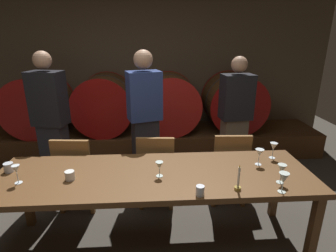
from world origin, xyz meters
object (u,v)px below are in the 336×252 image
guest_center (145,122)px  wine_glass_center_right (284,179)px  wine_barrel_far_right (233,102)px  chair_right (229,164)px  wine_glass_far_left (16,170)px  wine_barrel_center_right (170,103)px  chair_left (76,170)px  wine_barrel_center_left (105,104)px  cup_left (9,167)px  guest_left (52,124)px  cup_right (200,191)px  chair_center (156,167)px  dining_table (154,180)px  wine_glass_far_right (274,147)px  cup_center (70,175)px  wine_glass_left (159,166)px  wine_barrel_far_left (39,105)px  wine_glass_right (282,170)px  guest_right (235,122)px  candle_center (238,183)px  wine_glass_center_left (259,153)px

guest_center → wine_glass_center_right: (1.07, -1.35, -0.03)m
wine_barrel_far_right → chair_right: (-0.47, -1.50, -0.36)m
wine_glass_far_left → wine_barrel_center_right: bearing=58.0°
wine_barrel_center_right → chair_left: (-1.14, -1.52, -0.36)m
wine_barrel_center_right → wine_barrel_center_left: bearing=180.0°
wine_glass_center_right → cup_left: (-2.25, 0.47, -0.08)m
guest_left → cup_right: guest_left is taller
cup_left → cup_right: cup_left is taller
chair_center → cup_left: size_ratio=10.87×
guest_left → cup_left: size_ratio=21.41×
wine_barrel_center_left → dining_table: (0.76, -2.14, -0.16)m
wine_barrel_center_left → wine_glass_far_right: 2.70m
chair_center → cup_left: 1.43m
chair_left → guest_left: size_ratio=0.51×
cup_center → dining_table: bearing=4.8°
wine_glass_center_right → cup_left: 2.30m
wine_barrel_far_right → wine_glass_left: bearing=-120.4°
wine_barrel_far_left → wine_barrel_center_right: bearing=0.0°
wine_glass_center_right → cup_left: size_ratio=2.02×
wine_glass_right → cup_left: 2.32m
wine_glass_far_left → guest_right: bearing=29.2°
wine_glass_left → cup_right: wine_glass_left is taller
wine_glass_left → cup_left: wine_glass_left is taller
wine_glass_far_left → wine_glass_right: (2.13, -0.13, 0.00)m
wine_barrel_far_right → wine_glass_far_left: bearing=-137.6°
wine_glass_right → chair_right: bearing=100.8°
guest_center → chair_right: bearing=142.4°
chair_center → guest_right: guest_right is taller
chair_left → cup_right: chair_left is taller
chair_right → guest_right: guest_right is taller
wine_glass_left → wine_barrel_center_right: bearing=83.7°
wine_barrel_center_left → guest_center: (0.66, -1.14, 0.05)m
chair_left → cup_right: bearing=145.6°
wine_barrel_far_left → dining_table: (1.78, -2.14, -0.16)m
guest_left → cup_center: size_ratio=21.89×
guest_center → cup_right: (0.43, -1.35, -0.11)m
wine_barrel_center_right → cup_left: size_ratio=11.43×
wine_barrel_far_left → guest_right: (2.82, -1.03, -0.00)m
wine_barrel_far_left → wine_glass_far_right: 3.50m
wine_barrel_center_left → candle_center: size_ratio=4.21×
wine_barrel_far_left → dining_table: size_ratio=0.34×
chair_left → wine_glass_right: wine_glass_right is taller
chair_right → wine_glass_far_left: size_ratio=5.55×
guest_right → wine_glass_center_left: guest_right is taller
wine_barrel_far_left → guest_left: 1.26m
wine_barrel_far_left → chair_center: size_ratio=1.05×
candle_center → wine_barrel_center_left: bearing=119.8°
guest_right → cup_right: bearing=58.2°
guest_left → wine_glass_far_right: (2.36, -0.79, -0.02)m
chair_left → guest_right: bearing=-160.4°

